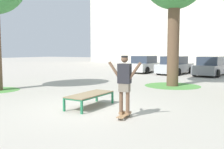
{
  "coord_description": "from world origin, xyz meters",
  "views": [
    {
      "loc": [
        4.86,
        -6.65,
        1.9
      ],
      "look_at": [
        -0.02,
        1.75,
        1.0
      ],
      "focal_mm": 40.0,
      "sensor_mm": 36.0,
      "label": 1
    }
  ],
  "objects": [
    {
      "name": "car_white",
      "position": [
        -3.92,
        14.37,
        0.69
      ],
      "size": [
        2.15,
        4.31,
        1.5
      ],
      "color": "silver",
      "rests_on": "ground"
    },
    {
      "name": "skateboard",
      "position": [
        1.63,
        -0.39,
        0.08
      ],
      "size": [
        0.3,
        0.82,
        0.09
      ],
      "color": "#9E754C",
      "rests_on": "ground"
    },
    {
      "name": "skater",
      "position": [
        1.63,
        -0.38,
        1.07
      ],
      "size": [
        1.0,
        0.32,
        1.69
      ],
      "color": "brown",
      "rests_on": "skateboard"
    },
    {
      "name": "car_silver",
      "position": [
        -1.07,
        14.05,
        0.69
      ],
      "size": [
        2.34,
        4.39,
        1.5
      ],
      "color": "#B7BABF",
      "rests_on": "ground"
    },
    {
      "name": "building_facade",
      "position": [
        -1.27,
        33.35,
        7.98
      ],
      "size": [
        40.98,
        4.0,
        15.96
      ],
      "primitive_type": "cube",
      "color": "silver",
      "rests_on": "ground"
    },
    {
      "name": "car_grey",
      "position": [
        1.77,
        14.19,
        0.69
      ],
      "size": [
        2.34,
        4.39,
        1.5
      ],
      "color": "slate",
      "rests_on": "ground"
    },
    {
      "name": "skate_box",
      "position": [
        -0.02,
        0.25,
        0.41
      ],
      "size": [
        0.78,
        1.91,
        0.46
      ],
      "color": "#237A4C",
      "rests_on": "ground"
    },
    {
      "name": "ground_plane",
      "position": [
        0.0,
        0.0,
        0.0
      ],
      "size": [
        120.0,
        120.0,
        0.0
      ],
      "primitive_type": "plane",
      "color": "#B2AA9E"
    },
    {
      "name": "grass_patch_mid_back",
      "position": [
        0.87,
        6.88,
        0.0
      ],
      "size": [
        3.04,
        3.04,
        0.01
      ],
      "primitive_type": "cylinder",
      "color": "#519342",
      "rests_on": "ground"
    }
  ]
}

